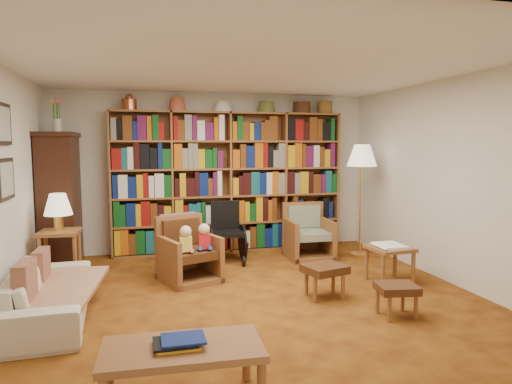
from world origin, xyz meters
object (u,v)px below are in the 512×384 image
object	(u,v)px
armchair_leather	(189,253)
floor_lamp	(362,160)
sofa	(50,294)
armchair_sage	(307,236)
wheelchair	(227,234)
footstool_a	(325,271)
footstool_b	(397,290)
side_table_papers	(390,252)
side_table_lamp	(60,243)
coffee_table	(183,353)

from	to	relation	value
armchair_leather	floor_lamp	distance (m)	2.96
sofa	armchair_leather	xyz separation A→B (m)	(1.45, 0.99, 0.08)
armchair_sage	armchair_leather	bearing A→B (deg)	-158.07
armchair_leather	wheelchair	xyz separation A→B (m)	(0.63, 0.78, 0.06)
footstool_a	footstool_b	size ratio (longest dim) A/B	1.21
floor_lamp	side_table_papers	bearing A→B (deg)	-102.47
sofa	floor_lamp	distance (m)	4.58
side_table_papers	footstool_a	world-z (taller)	side_table_papers
side_table_papers	footstool_b	xyz separation A→B (m)	(-0.50, -1.00, -0.12)
sofa	armchair_leather	world-z (taller)	armchair_leather
wheelchair	side_table_papers	size ratio (longest dim) A/B	1.68
sofa	armchair_sage	bearing A→B (deg)	-65.02
armchair_leather	side_table_papers	bearing A→B (deg)	-17.74
side_table_lamp	coffee_table	size ratio (longest dim) A/B	0.61
armchair_sage	floor_lamp	distance (m)	1.42
armchair_sage	footstool_a	xyz separation A→B (m)	(-0.47, -1.81, -0.01)
coffee_table	floor_lamp	bearing A→B (deg)	48.68
sofa	footstool_a	size ratio (longest dim) A/B	3.33
floor_lamp	coffee_table	world-z (taller)	floor_lamp
sofa	footstool_a	xyz separation A→B (m)	(2.84, -0.07, 0.05)
footstool_a	footstool_b	bearing A→B (deg)	-55.63
armchair_sage	footstool_b	xyz separation A→B (m)	(0.01, -2.50, -0.04)
armchair_leather	armchair_sage	bearing A→B (deg)	21.93
footstool_a	side_table_lamp	bearing A→B (deg)	155.38
armchair_sage	wheelchair	size ratio (longest dim) A/B	0.93
side_table_lamp	footstool_b	bearing A→B (deg)	-30.87
armchair_leather	wheelchair	size ratio (longest dim) A/B	0.99
sofa	side_table_papers	distance (m)	3.82
side_table_lamp	wheelchair	world-z (taller)	wheelchair
side_table_papers	coffee_table	bearing A→B (deg)	-142.85
armchair_leather	armchair_sage	size ratio (longest dim) A/B	1.07
sofa	footstool_a	bearing A→B (deg)	-94.20
sofa	floor_lamp	size ratio (longest dim) A/B	1.02
armchair_sage	coffee_table	distance (m)	4.16
sofa	footstool_b	bearing A→B (deg)	-105.76
wheelchair	footstool_a	world-z (taller)	wheelchair
armchair_leather	floor_lamp	xyz separation A→B (m)	(2.67, 0.61, 1.13)
side_table_lamp	side_table_papers	world-z (taller)	side_table_lamp
sofa	footstool_a	world-z (taller)	sofa
side_table_papers	armchair_sage	bearing A→B (deg)	108.75
wheelchair	side_table_papers	world-z (taller)	wheelchair
floor_lamp	footstool_b	distance (m)	2.77
footstool_a	footstool_b	world-z (taller)	footstool_a
armchair_leather	wheelchair	world-z (taller)	wheelchair
side_table_lamp	coffee_table	distance (m)	3.32
wheelchair	footstool_b	xyz separation A→B (m)	(1.23, -2.53, -0.13)
sofa	side_table_papers	world-z (taller)	sofa
armchair_leather	footstool_a	size ratio (longest dim) A/B	1.67
side_table_lamp	side_table_papers	distance (m)	4.05
side_table_lamp	footstool_b	world-z (taller)	side_table_lamp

